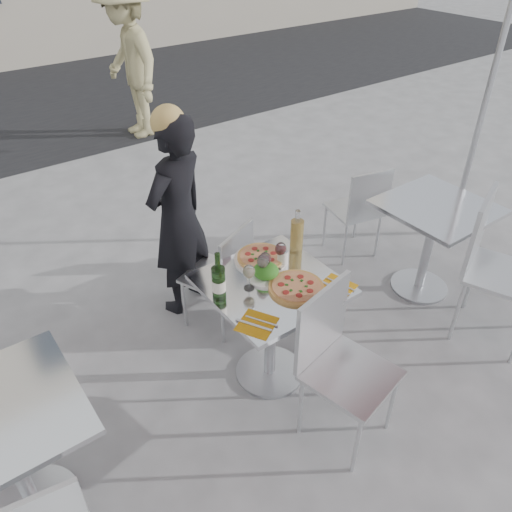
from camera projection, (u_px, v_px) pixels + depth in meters
ground at (270, 373)px, 3.26m from camera, size 80.00×80.00×0.00m
street_asphalt at (8, 106)px, 7.53m from camera, size 24.00×5.00×0.00m
main_table at (271, 311)px, 2.95m from camera, size 0.72×0.72×0.75m
side_table_left at (5, 443)px, 2.22m from camera, size 0.72×0.72×0.75m
side_table_right at (432, 230)px, 3.67m from camera, size 0.72×0.72×0.75m
chair_far at (225, 270)px, 3.35m from camera, size 0.50×0.50×0.83m
chair_near at (337, 354)px, 2.64m from camera, size 0.51×0.52×0.94m
side_chair_rfar at (360, 206)px, 4.05m from camera, size 0.46×0.46×0.84m
side_chair_rnear at (492, 258)px, 3.26m from camera, size 0.61×0.62×1.03m
woman_diner at (178, 218)px, 3.42m from camera, size 0.63×0.53×1.48m
pedestrian_b at (130, 61)px, 6.09m from camera, size 0.74×1.23×1.86m
pizza_near at (296, 287)px, 2.78m from camera, size 0.31×0.31×0.02m
pizza_far at (261, 258)px, 3.00m from camera, size 0.32×0.32×0.03m
salad_plate at (266, 272)px, 2.85m from camera, size 0.22×0.22×0.09m
wine_bottle at (219, 281)px, 2.65m from camera, size 0.07×0.08×0.29m
carafe at (297, 236)px, 3.01m from camera, size 0.08×0.08×0.29m
sugar_shaker at (283, 256)px, 2.94m from camera, size 0.06×0.06×0.11m
wineglass_white_a at (249, 272)px, 2.72m from camera, size 0.07×0.07×0.16m
wineglass_white_b at (263, 262)px, 2.80m from camera, size 0.07×0.07×0.16m
wineglass_red_a at (265, 260)px, 2.82m from camera, size 0.07×0.07×0.16m
wineglass_red_b at (281, 250)px, 2.90m from camera, size 0.07×0.07×0.16m
napkin_left at (257, 324)px, 2.54m from camera, size 0.25×0.25×0.01m
napkin_right at (336, 287)px, 2.79m from camera, size 0.22×0.22×0.01m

